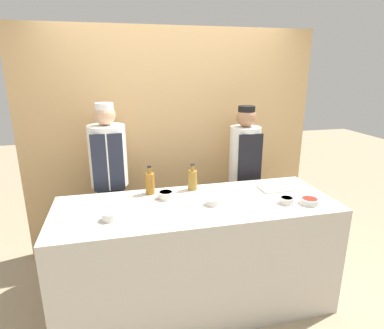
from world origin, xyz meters
The scene contains 13 objects.
ground_plane centered at (0.00, 0.00, 0.00)m, with size 14.00×14.00×0.00m, color tan.
cabinet_wall centered at (0.00, 1.09, 1.20)m, with size 3.09×0.18×2.40m.
counter centered at (0.00, 0.00, 0.48)m, with size 2.26×0.83×0.95m.
sauce_bowl_purple centered at (-0.23, 0.16, 0.98)m, with size 0.13×0.13×0.06m.
sauce_bowl_white centered at (-0.68, -0.14, 0.98)m, with size 0.11×0.11×0.06m.
sauce_bowl_orange centered at (0.12, -0.05, 0.98)m, with size 0.12×0.12×0.05m.
sauce_bowl_yellow centered at (0.71, -0.17, 0.98)m, with size 0.11×0.11×0.05m.
sauce_bowl_red centered at (0.88, -0.22, 0.98)m, with size 0.15×0.15×0.05m.
cutting_board centered at (0.78, 0.14, 0.96)m, with size 0.31×0.20×0.02m.
bottle_vinegar centered at (0.04, 0.31, 1.05)m, with size 0.08×0.08×0.24m.
bottle_amber centered at (-0.34, 0.30, 1.05)m, with size 0.08×0.08×0.25m.
chef_left centered at (-0.68, 0.68, 0.92)m, with size 0.35×0.35×1.70m.
chef_right centered at (0.68, 0.68, 0.90)m, with size 0.31×0.31×1.64m.
Camera 1 is at (-0.60, -2.31, 2.00)m, focal length 30.00 mm.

